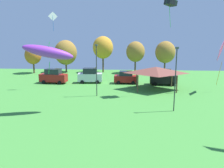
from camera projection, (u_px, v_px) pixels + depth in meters
The scene contains 15 objects.
kite_flying_3 at pixel (53, 17), 35.87m from camera, with size 1.32×0.56×2.83m.
kite_flying_4 at pixel (221, 50), 34.43m from camera, with size 1.61×3.20×7.11m.
kite_flying_5 at pixel (48, 52), 25.07m from camera, with size 5.57×2.67×3.49m.
parked_car_leftmost at pixel (53, 76), 41.97m from camera, with size 4.94×2.31×2.60m.
parked_car_second_from_left at pixel (90, 76), 42.33m from camera, with size 4.41×2.32×2.69m.
parked_car_third_from_left at pixel (126, 77), 41.76m from camera, with size 4.15×2.13×2.22m.
parked_car_rightmost_in_row at pixel (163, 77), 40.65m from camera, with size 4.71×2.29×2.70m.
park_pavilion at pixel (156, 70), 36.83m from camera, with size 7.44×5.43×3.60m.
light_post_0 at pixel (96, 68), 32.67m from camera, with size 0.36×0.20×7.22m.
light_post_2 at pixel (176, 76), 26.03m from camera, with size 0.36×0.20×7.20m.
treeline_tree_0 at pixel (33, 55), 52.53m from camera, with size 3.62×3.62×5.99m.
treeline_tree_1 at pixel (66, 53), 54.01m from camera, with size 5.10×5.10×7.30m.
treeline_tree_2 at pixel (103, 48), 53.43m from camera, with size 4.59×4.59×8.18m.
treeline_tree_3 at pixel (135, 52), 52.56m from camera, with size 4.13×4.13×7.06m.
treeline_tree_4 at pixel (165, 52), 52.38m from camera, with size 4.41×4.41×7.13m.
Camera 1 is at (2.76, 2.16, 8.47)m, focal length 38.00 mm.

